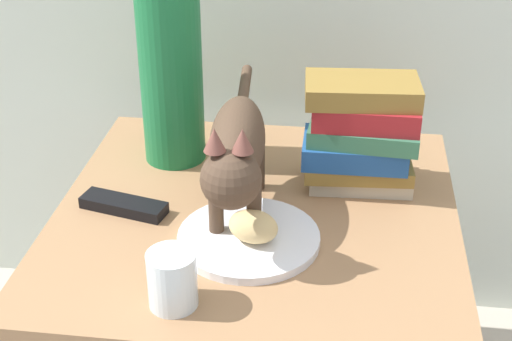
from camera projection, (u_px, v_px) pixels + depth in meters
side_table at (256, 245)px, 1.30m from camera, size 0.68×0.67×0.51m
plate at (248, 238)px, 1.18m from camera, size 0.23×0.23×0.01m
bread_roll at (253, 226)px, 1.16m from camera, size 0.09×0.08×0.05m
cat at (237, 149)px, 1.18m from camera, size 0.11×0.48×0.23m
book_stack at (361, 135)px, 1.30m from camera, size 0.21×0.14×0.20m
green_vase at (171, 75)px, 1.36m from camera, size 0.11×0.11×0.34m
candle_jar at (172, 282)px, 1.04m from camera, size 0.07×0.07×0.08m
tv_remote at (124, 205)px, 1.26m from camera, size 0.16×0.08×0.02m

